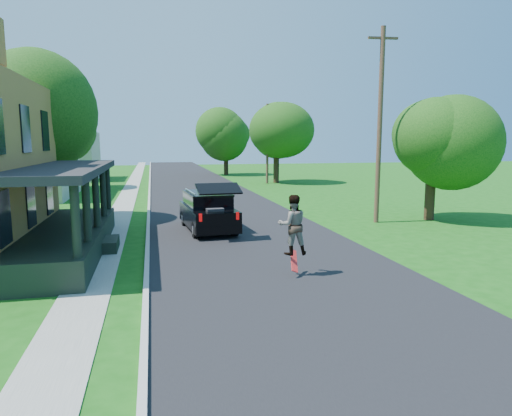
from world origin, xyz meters
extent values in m
plane|color=#134F0F|center=(0.00, 0.00, 0.00)|extent=(140.00, 140.00, 0.00)
cube|color=black|center=(0.00, 20.00, 0.00)|extent=(8.00, 120.00, 0.02)
cube|color=#ABABA5|center=(-4.05, 20.00, 0.00)|extent=(0.15, 120.00, 0.12)
cube|color=gray|center=(-5.60, 20.00, 0.00)|extent=(1.30, 120.00, 0.03)
cube|color=black|center=(-6.80, 6.00, 0.45)|extent=(2.40, 10.00, 0.90)
cube|color=black|center=(-6.80, 6.00, 3.00)|extent=(2.60, 10.30, 0.25)
cube|color=beige|center=(-13.50, 24.00, 2.50)|extent=(8.00, 8.00, 5.00)
pyramid|color=black|center=(-13.50, 24.00, 7.20)|extent=(12.78, 12.78, 2.20)
cube|color=beige|center=(-13.50, 40.00, 2.50)|extent=(8.00, 8.00, 5.00)
pyramid|color=black|center=(-13.50, 40.00, 7.20)|extent=(12.78, 12.78, 2.20)
cube|color=black|center=(-1.40, 9.00, 0.67)|extent=(2.27, 4.67, 0.88)
cube|color=black|center=(-1.41, 9.15, 1.37)|extent=(1.98, 2.94, 0.57)
cube|color=black|center=(-1.41, 9.15, 1.68)|extent=(2.02, 3.04, 0.08)
cube|color=black|center=(-1.22, 6.79, 2.11)|extent=(1.82, 1.08, 0.39)
cube|color=#343439|center=(-1.29, 7.64, 0.98)|extent=(0.77, 0.67, 0.46)
cube|color=silver|center=(-2.17, 9.09, 1.77)|extent=(0.26, 2.49, 0.06)
cube|color=silver|center=(-0.65, 9.22, 1.77)|extent=(0.26, 2.49, 0.06)
cube|color=#990505|center=(-1.98, 6.70, 0.98)|extent=(0.13, 0.07, 0.31)
cube|color=#990505|center=(-0.46, 6.82, 0.98)|extent=(0.13, 0.07, 0.31)
cylinder|color=black|center=(-2.35, 10.42, 0.35)|extent=(0.30, 0.72, 0.70)
cylinder|color=black|center=(-0.70, 10.56, 0.35)|extent=(0.30, 0.72, 0.70)
cylinder|color=black|center=(-2.10, 7.44, 0.35)|extent=(0.30, 0.72, 0.70)
cylinder|color=black|center=(-0.45, 7.58, 0.35)|extent=(0.30, 0.72, 0.70)
imported|color=black|center=(0.21, 1.50, 1.53)|extent=(0.91, 0.72, 1.79)
cube|color=red|center=(0.24, 1.41, 0.46)|extent=(0.33, 0.65, 0.60)
cylinder|color=black|center=(-9.65, 13.68, 1.63)|extent=(0.80, 0.80, 3.26)
sphere|color=#34691C|center=(-9.65, 13.68, 5.00)|extent=(6.57, 6.57, 5.22)
sphere|color=#34691C|center=(-9.33, 13.22, 6.16)|extent=(5.70, 5.70, 4.52)
sphere|color=#34691C|center=(-10.05, 14.29, 5.58)|extent=(5.84, 5.84, 4.64)
cylinder|color=black|center=(-10.99, 30.22, 1.69)|extent=(0.50, 0.50, 3.38)
sphere|color=#34691C|center=(-10.99, 30.22, 4.95)|extent=(4.72, 4.72, 4.71)
sphere|color=#34691C|center=(-10.63, 29.95, 5.99)|extent=(4.09, 4.09, 4.08)
sphere|color=#34691C|center=(-11.44, 30.58, 5.47)|extent=(4.19, 4.19, 4.19)
cylinder|color=black|center=(10.00, 9.34, 1.37)|extent=(0.58, 0.58, 2.75)
sphere|color=#34691C|center=(10.00, 9.34, 4.23)|extent=(5.15, 5.15, 4.45)
sphere|color=#34691C|center=(10.40, 9.14, 5.22)|extent=(4.46, 4.46, 3.86)
sphere|color=#34691C|center=(9.50, 9.61, 4.72)|extent=(4.58, 4.58, 3.95)
cylinder|color=black|center=(8.04, 31.81, 1.51)|extent=(0.60, 0.60, 3.02)
sphere|color=#34691C|center=(8.04, 31.81, 4.98)|extent=(6.44, 6.44, 5.88)
sphere|color=#34691C|center=(8.46, 31.56, 6.29)|extent=(5.58, 5.58, 5.10)
sphere|color=#34691C|center=(7.52, 32.15, 5.63)|extent=(5.73, 5.73, 5.23)
cylinder|color=black|center=(5.00, 43.72, 1.46)|extent=(0.62, 0.62, 2.92)
sphere|color=#34691C|center=(5.00, 43.72, 4.69)|extent=(6.13, 6.13, 5.33)
sphere|color=#34691C|center=(5.43, 43.50, 5.88)|extent=(5.32, 5.32, 4.62)
sphere|color=#34691C|center=(4.46, 44.02, 5.29)|extent=(5.45, 5.45, 4.74)
cylinder|color=#4E3324|center=(7.00, 9.24, 4.67)|extent=(0.26, 0.26, 9.34)
cube|color=#4E3324|center=(7.00, 9.24, 8.80)|extent=(1.46, 0.26, 0.11)
cylinder|color=#4E3324|center=(7.00, 31.28, 3.76)|extent=(0.27, 0.27, 7.52)
cube|color=#4E3324|center=(7.00, 31.28, 6.97)|extent=(1.48, 0.31, 0.11)
camera|label=1|loc=(-3.79, -11.20, 3.96)|focal=32.00mm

